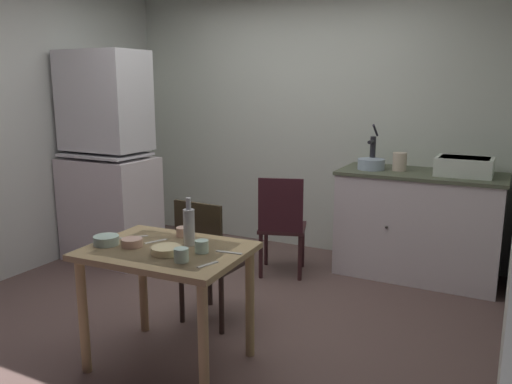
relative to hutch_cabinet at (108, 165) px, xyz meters
name	(u,v)px	position (x,y,z in m)	size (l,w,h in m)	color
ground_plane	(216,308)	(1.50, -0.53, -0.92)	(4.88, 4.88, 0.00)	brown
wall_back	(307,116)	(1.50, 1.24, 0.43)	(3.98, 0.10, 2.69)	silver
wall_left	(21,121)	(-0.49, -0.53, 0.43)	(0.10, 3.53, 2.69)	silver
hutch_cabinet	(108,165)	(0.00, 0.00, 0.00)	(0.83, 0.57, 1.96)	silver
counter_cabinet	(418,225)	(2.71, 0.87, -0.45)	(1.37, 0.64, 0.93)	silver
sink_basin	(464,166)	(3.04, 0.87, 0.09)	(0.44, 0.34, 0.15)	silver
hand_pump	(373,149)	(2.27, 0.91, 0.18)	(0.05, 0.27, 0.39)	#232328
mixing_bowl_counter	(371,164)	(2.28, 0.82, 0.06)	(0.23, 0.23, 0.09)	#9EB2C6
stoneware_crock	(400,162)	(2.52, 0.87, 0.09)	(0.12, 0.12, 0.16)	beige
dining_table	(167,267)	(1.67, -1.31, -0.30)	(0.96, 0.73, 0.73)	tan
chair_far_side	(209,258)	(1.58, -0.74, -0.44)	(0.42, 0.42, 0.90)	#30221E
chair_by_counter	(282,224)	(1.65, 0.33, -0.45)	(0.51, 0.51, 0.89)	#361B1D
serving_bowl_wide	(106,240)	(1.31, -1.42, -0.16)	(0.15, 0.15, 0.05)	#ADD1C1
soup_bowl_small	(166,250)	(1.73, -1.39, -0.17)	(0.17, 0.17, 0.04)	beige
sauce_dish	(132,242)	(1.47, -1.38, -0.16)	(0.12, 0.12, 0.05)	tan
mug_tall	(183,232)	(1.62, -1.08, -0.16)	(0.09, 0.09, 0.06)	tan
teacup_cream	(202,246)	(1.89, -1.29, -0.15)	(0.08, 0.08, 0.07)	#ADD1C1
mug_dark	(181,255)	(1.88, -1.46, -0.15)	(0.08, 0.08, 0.07)	#ADD1C1
glass_bottle	(189,226)	(1.75, -1.20, -0.07)	(0.07, 0.07, 0.29)	#B7BCC1
table_knife	(130,237)	(1.34, -1.25, -0.18)	(0.21, 0.02, 0.01)	silver
teaspoon_near_bowl	(156,241)	(1.54, -1.25, -0.18)	(0.15, 0.02, 0.01)	beige
teaspoon_by_cup	(229,252)	(2.03, -1.22, -0.18)	(0.16, 0.02, 0.01)	beige
serving_spoon	(208,265)	(2.03, -1.44, -0.18)	(0.13, 0.02, 0.01)	beige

